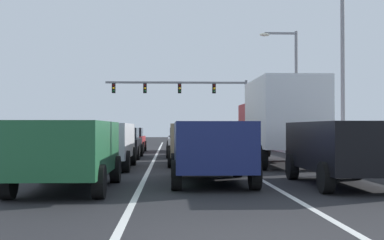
{
  "coord_description": "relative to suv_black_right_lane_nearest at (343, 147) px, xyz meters",
  "views": [
    {
      "loc": [
        -0.95,
        -7.03,
        1.52
      ],
      "look_at": [
        0.55,
        29.37,
        2.03
      ],
      "focal_mm": 50.18,
      "sensor_mm": 36.0,
      "label": 1
    }
  ],
  "objects": [
    {
      "name": "traffic_light_gantry",
      "position": [
        -2.27,
        38.82,
        3.87
      ],
      "size": [
        14.0,
        0.47,
        6.2
      ],
      "color": "slate",
      "rests_on": "ground"
    },
    {
      "name": "lane_stripe_between_right_lane_and_center_lane",
      "position": [
        -1.88,
        16.01,
        -1.01
      ],
      "size": [
        0.14,
        50.21,
        0.01
      ],
      "primitive_type": "cube",
      "color": "silver",
      "rests_on": "ground"
    },
    {
      "name": "sedan_black_left_lane_third",
      "position": [
        -6.94,
        12.89,
        -0.25
      ],
      "size": [
        2.0,
        4.5,
        1.51
      ],
      "color": "black",
      "rests_on": "ground"
    },
    {
      "name": "sedan_charcoal_center_lane_fourth",
      "position": [
        -3.71,
        20.33,
        -0.25
      ],
      "size": [
        2.0,
        4.5,
        1.51
      ],
      "color": "#38383D",
      "rests_on": "ground"
    },
    {
      "name": "sedan_white_center_lane_third",
      "position": [
        -3.71,
        14.08,
        -0.25
      ],
      "size": [
        2.0,
        4.5,
        1.51
      ],
      "color": "silver",
      "rests_on": "ground"
    },
    {
      "name": "snow_bank_right_shoulder",
      "position": [
        3.42,
        16.01,
        -0.68
      ],
      "size": [
        2.06,
        50.21,
        0.67
      ],
      "primitive_type": "cube",
      "color": "silver",
      "rests_on": "ground"
    },
    {
      "name": "lane_stripe_between_center_lane_and_left_lane",
      "position": [
        -5.28,
        16.01,
        -1.01
      ],
      "size": [
        0.14,
        50.21,
        0.01
      ],
      "primitive_type": "cube",
      "color": "silver",
      "rests_on": "ground"
    },
    {
      "name": "suv_navy_center_lane_nearest",
      "position": [
        -3.42,
        0.82,
        0.0
      ],
      "size": [
        2.16,
        4.9,
        1.67
      ],
      "color": "navy",
      "rests_on": "ground"
    },
    {
      "name": "suv_silver_left_lane_second",
      "position": [
        -6.98,
        6.1,
        0.0
      ],
      "size": [
        2.16,
        4.9,
        1.67
      ],
      "color": "#B7BABF",
      "rests_on": "ground"
    },
    {
      "name": "suv_tan_center_lane_second",
      "position": [
        -3.54,
        8.04,
        0.0
      ],
      "size": [
        2.16,
        4.9,
        1.67
      ],
      "color": "#937F60",
      "rests_on": "ground"
    },
    {
      "name": "suv_black_right_lane_nearest",
      "position": [
        0.0,
        0.0,
        0.0
      ],
      "size": [
        2.16,
        4.9,
        1.67
      ],
      "color": "black",
      "rests_on": "ground"
    },
    {
      "name": "suv_gray_right_lane_third",
      "position": [
        -0.4,
        15.71,
        0.0
      ],
      "size": [
        2.16,
        4.9,
        1.67
      ],
      "color": "slate",
      "rests_on": "ground"
    },
    {
      "name": "snow_bank_left_shoulder",
      "position": [
        -10.58,
        16.01,
        -0.63
      ],
      "size": [
        1.64,
        50.21,
        0.77
      ],
      "primitive_type": "cube",
      "color": "silver",
      "rests_on": "ground"
    },
    {
      "name": "suv_maroon_right_lane_fourth",
      "position": [
        -0.05,
        21.79,
        0.0
      ],
      "size": [
        2.16,
        4.9,
        1.67
      ],
      "color": "maroon",
      "rests_on": "ground"
    },
    {
      "name": "box_truck_right_lane_second",
      "position": [
        -0.13,
        7.48,
        0.88
      ],
      "size": [
        2.53,
        7.2,
        3.36
      ],
      "color": "maroon",
      "rests_on": "ground"
    },
    {
      "name": "street_lamp_right_far",
      "position": [
        3.85,
        22.85,
        3.89
      ],
      "size": [
        2.66,
        0.36,
        8.2
      ],
      "color": "gray",
      "rests_on": "ground"
    },
    {
      "name": "street_lamp_right_mid",
      "position": [
        4.16,
        13.72,
        4.41
      ],
      "size": [
        2.66,
        0.36,
        9.2
      ],
      "color": "gray",
      "rests_on": "ground"
    },
    {
      "name": "sedan_red_left_lane_fourth",
      "position": [
        -7.05,
        19.36,
        -0.25
      ],
      "size": [
        2.0,
        4.5,
        1.51
      ],
      "color": "maroon",
      "rests_on": "ground"
    },
    {
      "name": "suv_green_left_lane_nearest",
      "position": [
        -6.99,
        -0.71,
        0.0
      ],
      "size": [
        2.16,
        4.9,
        1.67
      ],
      "color": "#1E5633",
      "rests_on": "ground"
    },
    {
      "name": "ground_plane",
      "position": [
        -3.58,
        11.44,
        -1.02
      ],
      "size": [
        120.0,
        120.0,
        0.0
      ],
      "primitive_type": "plane",
      "color": "black"
    }
  ]
}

